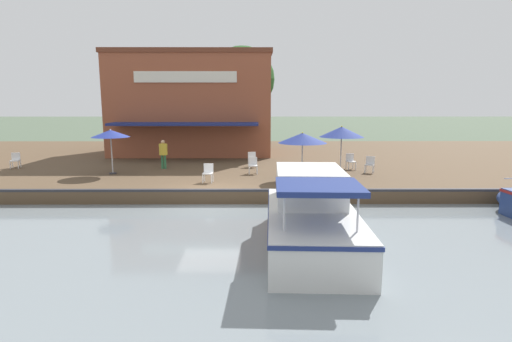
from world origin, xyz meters
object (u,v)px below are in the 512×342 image
patio_umbrella_far_corner (342,132)px  motorboat_fourth_along (310,214)px  tree_behind_restaurant (226,90)px  cafe_chair_back_row_seat (370,164)px  cafe_chair_facing_river (208,172)px  person_at_quay_edge (163,151)px  patio_umbrella_mid_patio_left (302,138)px  tree_upstream_bank (240,81)px  cafe_chair_under_first_umbrella (15,159)px  cafe_chair_mid_patio (252,159)px  waterfront_restaurant (194,104)px  patio_umbrella_by_entrance (110,134)px  cafe_chair_beside_entrance (351,161)px  cafe_chair_far_corner_seat (253,164)px

patio_umbrella_far_corner → motorboat_fourth_along: patio_umbrella_far_corner is taller
patio_umbrella_far_corner → tree_behind_restaurant: 14.90m
cafe_chair_back_row_seat → motorboat_fourth_along: size_ratio=0.13×
cafe_chair_facing_river → cafe_chair_back_row_seat: same height
patio_umbrella_far_corner → person_at_quay_edge: size_ratio=1.52×
patio_umbrella_far_corner → cafe_chair_facing_river: (2.74, -6.67, -1.64)m
patio_umbrella_far_corner → patio_umbrella_mid_patio_left: patio_umbrella_far_corner is taller
cafe_chair_facing_river → tree_upstream_bank: tree_upstream_bank is taller
patio_umbrella_mid_patio_left → cafe_chair_under_first_umbrella: (-3.50, -15.62, -1.50)m
cafe_chair_back_row_seat → cafe_chair_mid_patio: bearing=-107.4°
patio_umbrella_far_corner → cafe_chair_back_row_seat: 2.22m
waterfront_restaurant → person_at_quay_edge: bearing=-4.8°
patio_umbrella_mid_patio_left → cafe_chair_back_row_seat: 4.45m
motorboat_fourth_along → tree_behind_restaurant: 22.88m
patio_umbrella_mid_patio_left → cafe_chair_mid_patio: size_ratio=2.68×
cafe_chair_facing_river → tree_upstream_bank: size_ratio=0.11×
cafe_chair_under_first_umbrella → tree_behind_restaurant: size_ratio=0.12×
patio_umbrella_by_entrance → cafe_chair_facing_river: bearing=66.8°
cafe_chair_back_row_seat → cafe_chair_beside_entrance: size_ratio=1.00×
cafe_chair_beside_entrance → patio_umbrella_by_entrance: bearing=-83.6°
patio_umbrella_mid_patio_left → tree_upstream_bank: bearing=-165.3°
cafe_chair_facing_river → patio_umbrella_far_corner: bearing=112.3°
cafe_chair_under_first_umbrella → tree_upstream_bank: size_ratio=0.11×
patio_umbrella_mid_patio_left → tree_upstream_bank: (-12.85, -3.37, 3.31)m
patio_umbrella_by_entrance → cafe_chair_under_first_umbrella: patio_umbrella_by_entrance is taller
patio_umbrella_by_entrance → cafe_chair_under_first_umbrella: bearing=-107.5°
cafe_chair_beside_entrance → tree_behind_restaurant: (-12.11, -7.58, 4.17)m
cafe_chair_under_first_umbrella → waterfront_restaurant: bearing=129.3°
cafe_chair_beside_entrance → tree_behind_restaurant: size_ratio=0.12×
waterfront_restaurant → cafe_chair_beside_entrance: bearing=50.8°
person_at_quay_edge → cafe_chair_facing_river: bearing=37.1°
waterfront_restaurant → cafe_chair_under_first_umbrella: 12.01m
waterfront_restaurant → cafe_chair_under_first_umbrella: size_ratio=13.08×
patio_umbrella_mid_patio_left → cafe_chair_under_first_umbrella: bearing=-102.6°
patio_umbrella_far_corner → cafe_chair_mid_patio: 5.22m
cafe_chair_far_corner_seat → tree_upstream_bank: tree_upstream_bank is taller
tree_upstream_bank → patio_umbrella_mid_patio_left: bearing=14.7°
patio_umbrella_by_entrance → person_at_quay_edge: bearing=125.5°
person_at_quay_edge → cafe_chair_back_row_seat: bearing=83.1°
patio_umbrella_mid_patio_left → cafe_chair_far_corner_seat: size_ratio=2.68×
cafe_chair_far_corner_seat → tree_upstream_bank: 12.27m
patio_umbrella_mid_patio_left → tree_upstream_bank: tree_upstream_bank is taller
cafe_chair_back_row_seat → motorboat_fourth_along: bearing=-26.2°
waterfront_restaurant → person_at_quay_edge: waterfront_restaurant is taller
patio_umbrella_mid_patio_left → cafe_chair_mid_patio: 4.70m
cafe_chair_back_row_seat → cafe_chair_far_corner_seat: size_ratio=1.00×
cafe_chair_mid_patio → tree_upstream_bank: size_ratio=0.11×
waterfront_restaurant → tree_upstream_bank: size_ratio=1.40×
cafe_chair_under_first_umbrella → cafe_chair_back_row_seat: size_ratio=1.00×
cafe_chair_facing_river → cafe_chair_back_row_seat: 8.51m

